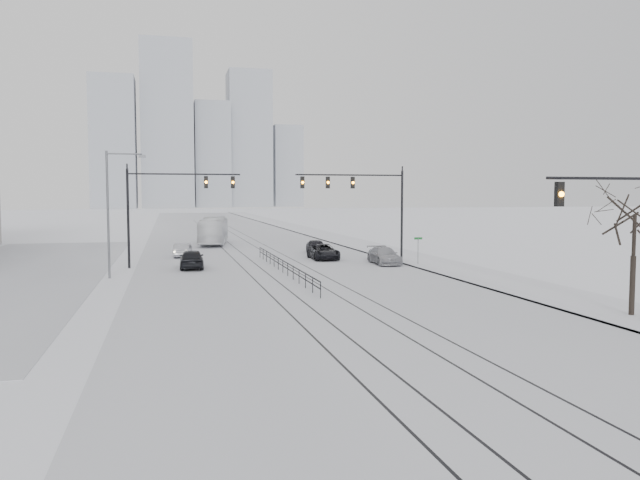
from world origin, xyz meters
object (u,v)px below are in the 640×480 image
Objects in this scene: sedan_nb_front at (323,252)px; sedan_nb_right at (384,256)px; sedan_sb_outer at (183,250)px; box_truck at (214,231)px; bare_tree at (635,225)px; sedan_sb_inner at (192,259)px; traffic_mast_near at (638,227)px; sedan_nb_far at (316,247)px.

sedan_nb_right reaches higher than sedan_nb_front.
box_truck is (3.92, 14.38, 0.93)m from sedan_sb_outer.
bare_tree is 1.32× the size of sedan_sb_inner.
sedan_sb_inner is at bearing 128.01° from bare_tree.
bare_tree reaches higher than box_truck.
sedan_nb_far is at bearing 97.00° from traffic_mast_near.
bare_tree is 1.22× the size of sedan_nb_front.
traffic_mast_near is 28.15m from sedan_nb_right.
traffic_mast_near is 54.38m from box_truck.
box_truck reaches higher than sedan_nb_right.
sedan_sb_outer is at bearing -85.38° from sedan_sb_inner.
sedan_nb_far is 16.82m from box_truck.
sedan_sb_inner reaches higher than sedan_nb_right.
traffic_mast_near reaches higher than sedan_sb_inner.
traffic_mast_near is 0.61× the size of box_truck.
sedan_nb_front is at bearing 99.35° from traffic_mast_near.
bare_tree is at bearing -76.43° from sedan_nb_far.
sedan_nb_right reaches higher than sedan_nb_far.
box_truck is (-9.23, 14.03, 0.90)m from sedan_nb_far.
traffic_mast_near is at bearing 122.09° from sedan_sb_outer.
bare_tree is at bearing 116.95° from box_truck.
sedan_sb_outer is 0.83× the size of sedan_nb_right.
sedan_sb_outer is 13.15m from sedan_nb_far.
sedan_nb_right is (4.10, -4.96, 0.02)m from sedan_nb_front.
sedan_nb_right is (16.56, -10.24, 0.04)m from sedan_sb_outer.
sedan_sb_outer is 0.82× the size of sedan_nb_front.
bare_tree is at bearing -74.01° from sedan_nb_front.
sedan_sb_inner reaches higher than sedan_sb_outer.
bare_tree is 1.47× the size of sedan_nb_far.
bare_tree is 52.19m from box_truck.
sedan_sb_inner is at bearing -158.23° from sedan_nb_front.
sedan_nb_right reaches higher than sedan_sb_outer.
sedan_sb_outer is 19.47m from sedan_nb_right.
box_truck is at bearing 119.35° from sedan_nb_right.
box_truck is (-12.65, 24.62, 0.89)m from sedan_nb_right.
traffic_mast_near is at bearing -80.80° from sedan_nb_far.
sedan_nb_front is at bearing -94.75° from sedan_nb_far.
sedan_nb_right is (-3.71, 24.85, -3.77)m from bare_tree.
bare_tree is 1.49× the size of sedan_sb_outer.
sedan_nb_far is at bearing -139.57° from sedan_sb_inner.
sedan_sb_inner is 12.80m from sedan_nb_front.
traffic_mast_near is 1.69× the size of sedan_nb_far.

